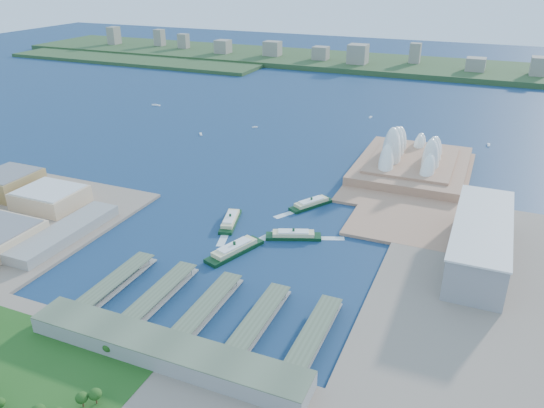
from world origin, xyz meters
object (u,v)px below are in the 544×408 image
at_px(ferry_b, 311,202).
at_px(ferry_c, 234,247).
at_px(ferry_a, 230,219).
at_px(ferry_d, 293,233).
at_px(toaster_building, 480,241).
at_px(opera_house, 414,147).

xyz_separation_m(ferry_b, ferry_c, (-30.79, -122.36, 0.77)).
xyz_separation_m(ferry_a, ferry_d, (69.66, -4.75, -0.02)).
height_order(toaster_building, ferry_a, toaster_building).
relative_size(toaster_building, ferry_d, 2.96).
height_order(ferry_b, ferry_c, ferry_c).
relative_size(ferry_b, ferry_c, 0.87).
bearing_deg(ferry_b, ferry_a, -100.59).
relative_size(opera_house, ferry_b, 3.42).
height_order(opera_house, ferry_d, opera_house).
bearing_deg(ferry_c, ferry_a, -39.44).
height_order(ferry_a, ferry_b, ferry_a).
height_order(ferry_c, ferry_d, ferry_c).
bearing_deg(opera_house, toaster_building, -65.77).
distance_m(opera_house, ferry_b, 170.52).
bearing_deg(ferry_c, ferry_b, -84.23).
relative_size(ferry_b, ferry_d, 1.00).
height_order(ferry_a, ferry_d, ferry_a).
bearing_deg(ferry_c, toaster_building, -141.10).
distance_m(ferry_a, ferry_d, 69.82).
distance_m(opera_house, toaster_building, 219.62).
distance_m(opera_house, ferry_a, 261.80).
relative_size(toaster_building, ferry_c, 2.55).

